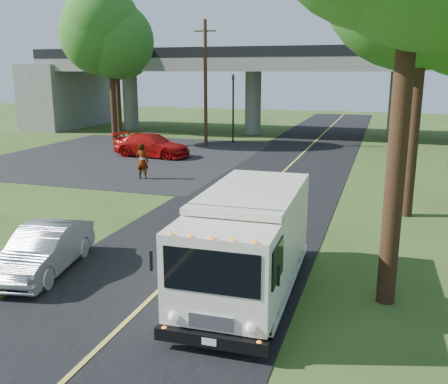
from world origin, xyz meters
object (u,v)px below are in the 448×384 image
at_px(red_sedan, 152,145).
at_px(step_van, 248,240).
at_px(silver_sedan, 44,250).
at_px(tree_left_far, 117,46).
at_px(pedestrian, 142,161).
at_px(tree_left_lot, 111,35).
at_px(traffic_signal, 233,101).
at_px(utility_pole, 205,83).

bearing_deg(red_sedan, step_van, -142.19).
height_order(red_sedan, silver_sedan, red_sedan).
relative_size(tree_left_far, pedestrian, 5.36).
xyz_separation_m(red_sedan, pedestrian, (2.58, -6.42, 0.17)).
relative_size(red_sedan, silver_sedan, 1.31).
distance_m(tree_left_lot, tree_left_far, 6.72).
relative_size(traffic_signal, tree_left_lot, 0.50).
bearing_deg(pedestrian, tree_left_far, -59.97).
relative_size(traffic_signal, pedestrian, 2.82).
distance_m(tree_left_lot, step_van, 27.51).
distance_m(traffic_signal, utility_pole, 2.86).
height_order(tree_left_lot, red_sedan, tree_left_lot).
distance_m(tree_left_far, step_van, 33.90).
bearing_deg(tree_left_far, step_van, -55.35).
distance_m(traffic_signal, pedestrian, 14.29).
bearing_deg(step_van, pedestrian, 125.79).
bearing_deg(traffic_signal, silver_sedan, -84.66).
distance_m(step_van, red_sedan, 21.23).
bearing_deg(silver_sedan, tree_left_lot, 104.33).
xyz_separation_m(utility_pole, tree_left_lot, (-6.29, -2.16, 3.31)).
bearing_deg(pedestrian, step_van, 124.70).
bearing_deg(tree_left_lot, silver_sedan, -64.91).
xyz_separation_m(traffic_signal, tree_left_lot, (-7.79, -4.16, 4.70)).
height_order(tree_left_lot, tree_left_far, tree_left_lot).
xyz_separation_m(traffic_signal, red_sedan, (-3.17, -7.68, -2.45)).
height_order(traffic_signal, utility_pole, utility_pole).
height_order(utility_pole, tree_left_lot, tree_left_lot).
xyz_separation_m(utility_pole, pedestrian, (0.90, -12.10, -3.67)).
relative_size(traffic_signal, tree_left_far, 0.53).
bearing_deg(step_van, tree_left_far, 123.14).
bearing_deg(traffic_signal, tree_left_far, 170.35).
bearing_deg(step_van, red_sedan, 120.82).
xyz_separation_m(utility_pole, silver_sedan, (3.93, -24.00, -3.94)).
distance_m(step_van, pedestrian, 14.48).
distance_m(traffic_signal, step_van, 26.94).
distance_m(tree_left_far, red_sedan, 13.91).
bearing_deg(utility_pole, traffic_signal, 53.13).
bearing_deg(tree_left_lot, step_van, -53.33).
distance_m(traffic_signal, tree_left_far, 11.75).
relative_size(traffic_signal, red_sedan, 1.00).
bearing_deg(tree_left_far, red_sedan, -51.31).
distance_m(tree_left_lot, pedestrian, 14.11).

